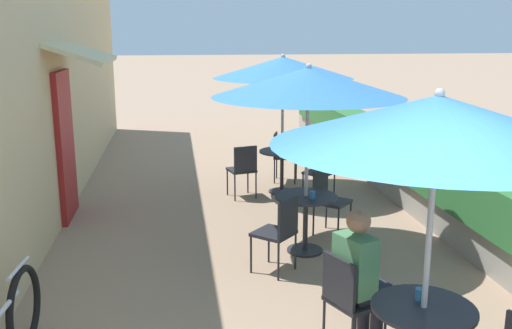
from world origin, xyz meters
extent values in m
cube|color=#D6B784|center=(-2.55, 6.87, 2.10)|extent=(0.24, 13.74, 4.20)
cube|color=maroon|center=(-2.39, 6.18, 1.05)|extent=(0.08, 0.96, 2.10)
cube|color=beige|center=(-2.08, 6.18, 2.35)|extent=(0.78, 1.80, 0.30)
cube|color=gray|center=(2.75, 6.77, 0.23)|extent=(0.44, 12.74, 0.45)
cube|color=#2D6B33|center=(2.75, 6.77, 0.73)|extent=(0.60, 12.10, 0.56)
cylinder|color=#28282D|center=(0.89, 1.52, 0.70)|extent=(0.75, 0.75, 0.02)
cylinder|color=#B7B7BC|center=(0.89, 1.52, 1.09)|extent=(0.04, 0.04, 2.18)
cone|color=#387ABC|center=(0.89, 1.52, 2.06)|extent=(2.24, 2.24, 0.34)
sphere|color=#B7B7BC|center=(0.89, 1.52, 2.24)|extent=(0.07, 0.07, 0.07)
cube|color=#232328|center=(0.60, 2.17, 0.45)|extent=(0.53, 0.53, 0.04)
cube|color=#232328|center=(0.43, 2.10, 0.66)|extent=(0.18, 0.36, 0.42)
cylinder|color=#232328|center=(0.84, 2.08, 0.23)|extent=(0.02, 0.02, 0.45)
cylinder|color=#232328|center=(0.69, 2.41, 0.23)|extent=(0.02, 0.02, 0.45)
cylinder|color=#232328|center=(0.36, 2.26, 0.23)|extent=(0.02, 0.02, 0.45)
cylinder|color=#23232D|center=(0.80, 2.17, 0.24)|extent=(0.11, 0.11, 0.47)
cylinder|color=#23232D|center=(0.73, 2.32, 0.24)|extent=(0.11, 0.11, 0.47)
cube|color=#23232D|center=(0.68, 2.21, 0.53)|extent=(0.45, 0.42, 0.12)
cube|color=#4C8456|center=(0.58, 2.17, 0.78)|extent=(0.34, 0.40, 0.50)
sphere|color=#A87556|center=(0.60, 2.17, 1.15)|extent=(0.20, 0.20, 0.20)
cylinder|color=teal|center=(0.91, 1.63, 0.75)|extent=(0.07, 0.07, 0.09)
cylinder|color=#28282D|center=(0.69, 4.39, 0.01)|extent=(0.44, 0.44, 0.02)
cylinder|color=#28282D|center=(0.69, 4.39, 0.35)|extent=(0.06, 0.06, 0.69)
cylinder|color=#28282D|center=(0.69, 4.39, 0.70)|extent=(0.75, 0.75, 0.02)
cylinder|color=#B7B7BC|center=(0.69, 4.39, 1.09)|extent=(0.04, 0.04, 2.18)
cone|color=#387ABC|center=(0.69, 4.39, 2.06)|extent=(2.24, 2.24, 0.34)
sphere|color=#B7B7BC|center=(0.69, 4.39, 2.24)|extent=(0.07, 0.07, 0.07)
cube|color=#232328|center=(1.17, 4.92, 0.45)|extent=(0.57, 0.57, 0.04)
cube|color=#232328|center=(1.04, 5.05, 0.66)|extent=(0.28, 0.30, 0.42)
cylinder|color=#232328|center=(1.18, 4.67, 0.23)|extent=(0.02, 0.02, 0.45)
cylinder|color=#232328|center=(1.43, 4.93, 0.23)|extent=(0.02, 0.02, 0.45)
cylinder|color=#232328|center=(0.92, 4.91, 0.23)|extent=(0.02, 0.02, 0.45)
cylinder|color=#232328|center=(1.16, 5.18, 0.23)|extent=(0.02, 0.02, 0.45)
cube|color=#232328|center=(0.20, 3.86, 0.45)|extent=(0.57, 0.57, 0.04)
cube|color=#232328|center=(0.34, 3.74, 0.66)|extent=(0.28, 0.30, 0.42)
cylinder|color=#232328|center=(0.19, 4.12, 0.23)|extent=(0.02, 0.02, 0.45)
cylinder|color=#232328|center=(-0.05, 3.85, 0.23)|extent=(0.02, 0.02, 0.45)
cylinder|color=#232328|center=(0.46, 3.88, 0.23)|extent=(0.02, 0.02, 0.45)
cylinder|color=#232328|center=(0.21, 3.61, 0.23)|extent=(0.02, 0.02, 0.45)
cylinder|color=teal|center=(0.74, 4.26, 0.75)|extent=(0.07, 0.07, 0.09)
cylinder|color=#28282D|center=(0.89, 7.00, 0.01)|extent=(0.44, 0.44, 0.02)
cylinder|color=#28282D|center=(0.89, 7.00, 0.35)|extent=(0.06, 0.06, 0.69)
cylinder|color=#28282D|center=(0.89, 7.00, 0.70)|extent=(0.75, 0.75, 0.02)
cylinder|color=#B7B7BC|center=(0.89, 7.00, 1.09)|extent=(0.04, 0.04, 2.18)
cone|color=#387ABC|center=(0.89, 7.00, 2.06)|extent=(2.24, 2.24, 0.34)
sphere|color=#B7B7BC|center=(0.89, 7.00, 2.24)|extent=(0.07, 0.07, 0.07)
cube|color=#232328|center=(1.08, 7.68, 0.45)|extent=(0.49, 0.49, 0.04)
cube|color=#232328|center=(0.91, 7.74, 0.66)|extent=(0.13, 0.37, 0.42)
cylinder|color=#232328|center=(1.21, 7.46, 0.23)|extent=(0.02, 0.02, 0.45)
cylinder|color=#232328|center=(1.31, 7.81, 0.23)|extent=(0.02, 0.02, 0.45)
cylinder|color=#232328|center=(0.86, 7.56, 0.23)|extent=(0.02, 0.02, 0.45)
cylinder|color=#232328|center=(0.96, 7.91, 0.23)|extent=(0.02, 0.02, 0.45)
cube|color=#232328|center=(0.19, 6.82, 0.45)|extent=(0.48, 0.48, 0.04)
cube|color=#232328|center=(0.24, 6.64, 0.66)|extent=(0.38, 0.12, 0.42)
cylinder|color=#232328|center=(0.32, 7.04, 0.23)|extent=(0.02, 0.02, 0.45)
cylinder|color=#232328|center=(-0.03, 6.95, 0.23)|extent=(0.02, 0.02, 0.45)
cylinder|color=#232328|center=(0.41, 6.69, 0.23)|extent=(0.02, 0.02, 0.45)
cylinder|color=#232328|center=(0.06, 6.60, 0.23)|extent=(0.02, 0.02, 0.45)
cube|color=#232328|center=(1.39, 6.48, 0.45)|extent=(0.57, 0.57, 0.04)
cube|color=#232328|center=(1.52, 6.61, 0.66)|extent=(0.29, 0.29, 0.42)
cylinder|color=#232328|center=(1.13, 6.48, 0.23)|extent=(0.02, 0.02, 0.45)
cylinder|color=#232328|center=(1.38, 6.22, 0.23)|extent=(0.02, 0.02, 0.45)
cylinder|color=#232328|center=(1.39, 6.73, 0.23)|extent=(0.02, 0.02, 0.45)
cylinder|color=#232328|center=(1.64, 6.47, 0.23)|extent=(0.02, 0.02, 0.45)
cylinder|color=#232328|center=(0.84, 6.95, 0.75)|extent=(0.07, 0.07, 0.09)
torus|color=black|center=(-2.15, 2.62, 0.36)|extent=(0.12, 0.72, 0.72)
cylinder|color=silver|center=(-2.16, 2.58, 0.74)|extent=(0.07, 0.46, 0.03)
camera|label=1|loc=(-0.83, -2.02, 2.65)|focal=40.00mm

